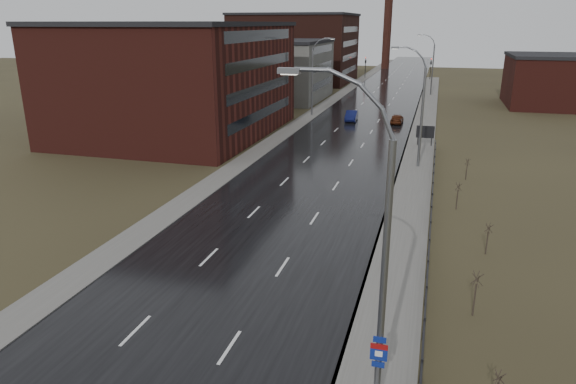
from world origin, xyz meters
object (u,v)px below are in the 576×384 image
Objects in this scene: billboard at (425,133)px; car_far at (397,119)px; car_near at (352,116)px; streetlight_main at (375,257)px.

billboard reaches higher than car_far.
billboard is 0.55× the size of car_near.
car_far is at bearing -6.32° from car_near.
car_far is (-3.51, 56.65, -5.38)m from streetlight_main.
streetlight_main reaches higher than car_far.
streetlight_main reaches higher than billboard.
streetlight_main is 58.10m from car_near.
car_near is at bearing -1.79° from car_far.
billboard is 0.61× the size of car_far.
streetlight_main is 3.04× the size of car_far.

